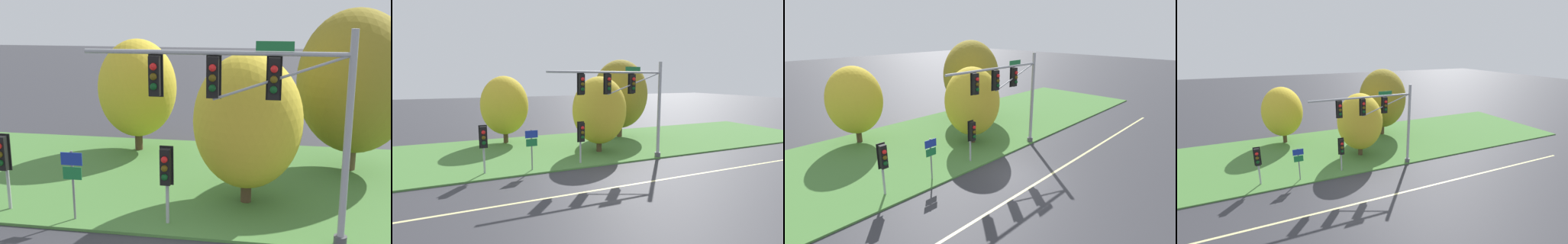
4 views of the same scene
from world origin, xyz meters
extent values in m
cube|color=#477A38|center=(0.00, 8.25, 0.05)|extent=(48.00, 11.50, 0.10)
cylinder|color=#9EA0A5|center=(4.92, 2.78, 3.39)|extent=(0.22, 0.22, 6.58)
cylinder|color=#4C4C51|center=(4.92, 2.78, 0.25)|extent=(0.40, 0.40, 0.30)
cylinder|color=#9EA0A5|center=(0.92, 2.78, 5.95)|extent=(7.98, 0.14, 0.14)
cylinder|color=#9EA0A5|center=(2.92, 2.78, 5.25)|extent=(4.02, 0.08, 1.48)
cube|color=black|center=(2.72, 2.78, 5.22)|extent=(0.34, 0.28, 1.22)
cube|color=black|center=(2.72, 2.94, 5.22)|extent=(0.46, 0.04, 1.34)
sphere|color=red|center=(2.72, 2.60, 5.52)|extent=(0.22, 0.22, 0.22)
sphere|color=#51420C|center=(2.72, 2.60, 5.22)|extent=(0.22, 0.22, 0.22)
sphere|color=#0C4219|center=(2.72, 2.60, 4.92)|extent=(0.22, 0.22, 0.22)
cube|color=black|center=(0.92, 2.78, 5.22)|extent=(0.34, 0.28, 1.22)
cube|color=black|center=(0.92, 2.94, 5.22)|extent=(0.46, 0.04, 1.34)
sphere|color=red|center=(0.92, 2.60, 5.52)|extent=(0.22, 0.22, 0.22)
sphere|color=#51420C|center=(0.92, 2.60, 5.22)|extent=(0.22, 0.22, 0.22)
sphere|color=#0C4219|center=(0.92, 2.60, 4.92)|extent=(0.22, 0.22, 0.22)
cube|color=black|center=(-0.87, 2.78, 5.22)|extent=(0.34, 0.28, 1.22)
cube|color=black|center=(-0.87, 2.94, 5.22)|extent=(0.46, 0.04, 1.34)
sphere|color=red|center=(-0.87, 2.60, 5.52)|extent=(0.22, 0.22, 0.22)
sphere|color=#51420C|center=(-0.87, 2.60, 5.22)|extent=(0.22, 0.22, 0.22)
sphere|color=#0C4219|center=(-0.87, 2.60, 4.92)|extent=(0.22, 0.22, 0.22)
cube|color=#196B33|center=(2.72, 2.73, 6.17)|extent=(1.10, 0.04, 0.28)
cylinder|color=#9EA0A5|center=(-6.61, 3.67, 1.46)|extent=(0.12, 0.12, 2.73)
cube|color=black|center=(-6.61, 3.47, 2.27)|extent=(0.34, 0.28, 1.22)
cube|color=black|center=(-6.61, 3.63, 2.27)|extent=(0.46, 0.04, 1.34)
sphere|color=#0C4219|center=(-6.61, 3.29, 1.97)|extent=(0.22, 0.22, 0.22)
cylinder|color=#9EA0A5|center=(-0.69, 3.46, 1.41)|extent=(0.12, 0.12, 2.62)
cube|color=black|center=(-0.69, 3.26, 2.16)|extent=(0.34, 0.28, 1.22)
cube|color=black|center=(-0.69, 3.42, 2.16)|extent=(0.46, 0.04, 1.34)
sphere|color=red|center=(-0.69, 3.08, 2.46)|extent=(0.22, 0.22, 0.22)
sphere|color=#51420C|center=(-0.69, 3.08, 2.16)|extent=(0.22, 0.22, 0.22)
sphere|color=#0C4219|center=(-0.69, 3.08, 1.86)|extent=(0.22, 0.22, 0.22)
cylinder|color=slate|center=(-3.92, 3.23, 1.33)|extent=(0.08, 0.08, 2.45)
cube|color=#193399|center=(-3.92, 3.20, 2.28)|extent=(0.75, 0.03, 0.44)
cube|color=#197238|center=(-3.92, 3.20, 1.77)|extent=(0.66, 0.03, 0.45)
cylinder|color=#4C3823|center=(-4.13, 11.89, 1.16)|extent=(0.39, 0.39, 2.13)
ellipsoid|color=gold|center=(-4.13, 11.89, 3.31)|extent=(3.94, 3.94, 4.92)
cylinder|color=#4C3823|center=(1.80, 5.81, 1.11)|extent=(0.40, 0.40, 2.02)
ellipsoid|color=gold|center=(1.80, 5.81, 3.22)|extent=(3.99, 3.99, 4.99)
cylinder|color=brown|center=(6.17, 10.42, 1.41)|extent=(0.51, 0.51, 2.62)
ellipsoid|color=olive|center=(6.17, 10.42, 4.11)|extent=(5.07, 5.07, 6.33)
camera|label=1|loc=(2.85, -11.61, 7.23)|focal=45.00mm
camera|label=2|loc=(-8.01, -14.39, 5.55)|focal=28.00mm
camera|label=3|loc=(-13.13, -9.58, 8.38)|focal=28.00mm
camera|label=4|loc=(-5.91, -14.78, 9.54)|focal=24.00mm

